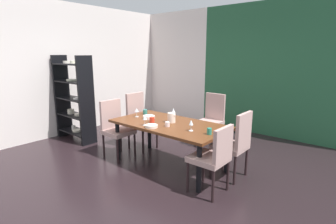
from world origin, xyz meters
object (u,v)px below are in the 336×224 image
object	(u,v)px
chair_left_near	(115,126)
serving_bowl_south	(151,126)
cup_corner	(209,131)
cup_near_window	(167,124)
chair_right_far	(235,142)
pitcher_left	(172,118)
serving_bowl_rear	(149,117)
cup_north	(152,120)
display_shelf	(74,99)
dining_table	(169,128)
chair_left_far	(139,118)
cup_west	(145,112)
wine_glass_front	(137,110)
chair_head_far	(212,117)
wine_glass_center	(173,111)
chair_right_near	(214,155)
wine_glass_near_shelf	(191,123)
wine_glass_right	(145,118)

from	to	relation	value
chair_left_near	serving_bowl_south	bearing A→B (deg)	85.82
cup_corner	cup_near_window	xyz separation A→B (m)	(-0.68, -0.07, -0.01)
chair_right_far	pitcher_left	xyz separation A→B (m)	(-0.99, -0.23, 0.24)
chair_left_near	serving_bowl_rear	xyz separation A→B (m)	(0.53, 0.29, 0.19)
cup_corner	cup_north	xyz separation A→B (m)	(-1.02, -0.05, 0.00)
display_shelf	cup_north	distance (m)	2.12
dining_table	cup_corner	xyz separation A→B (m)	(0.78, -0.10, 0.12)
chair_left_far	cup_corner	xyz separation A→B (m)	(1.77, -0.38, 0.19)
cup_west	pitcher_left	bearing A→B (deg)	-10.27
wine_glass_front	serving_bowl_south	bearing A→B (deg)	-25.76
pitcher_left	serving_bowl_rear	bearing A→B (deg)	-173.24
chair_head_far	pitcher_left	xyz separation A→B (m)	(0.02, -1.27, 0.24)
dining_table	wine_glass_center	distance (m)	0.42
chair_right_near	serving_bowl_rear	xyz separation A→B (m)	(-1.43, 0.29, 0.22)
wine_glass_near_shelf	cup_near_window	xyz separation A→B (m)	(-0.40, -0.05, -0.08)
chair_head_far	wine_glass_right	xyz separation A→B (m)	(-0.18, -1.66, 0.28)
serving_bowl_rear	cup_corner	size ratio (longest dim) A/B	2.23
chair_right_far	cup_near_window	xyz separation A→B (m)	(-0.88, -0.46, 0.20)
cup_north	cup_near_window	world-z (taller)	cup_north
cup_corner	pitcher_left	bearing A→B (deg)	168.98
wine_glass_near_shelf	pitcher_left	world-z (taller)	wine_glass_near_shelf
chair_right_far	pitcher_left	world-z (taller)	chair_right_far
chair_left_near	cup_west	world-z (taller)	chair_left_near
chair_right_far	pitcher_left	size ratio (longest dim) A/B	6.38
chair_left_far	chair_right_near	distance (m)	2.05
serving_bowl_rear	cup_west	distance (m)	0.33
serving_bowl_south	cup_corner	world-z (taller)	cup_corner
cup_west	pitcher_left	size ratio (longest dim) A/B	0.54
chair_right_far	cup_corner	xyz separation A→B (m)	(-0.20, -0.38, 0.21)
chair_left_near	display_shelf	size ratio (longest dim) A/B	0.57
wine_glass_center	wine_glass_right	bearing A→B (deg)	-92.11
serving_bowl_south	display_shelf	bearing A→B (deg)	177.35
chair_head_far	wine_glass_center	xyz separation A→B (m)	(-0.16, -1.00, 0.27)
chair_head_far	wine_glass_near_shelf	size ratio (longest dim) A/B	6.23
wine_glass_center	serving_bowl_south	distance (m)	0.70
cup_corner	cup_near_window	bearing A→B (deg)	-173.92
serving_bowl_rear	cup_corner	bearing A→B (deg)	-4.63
serving_bowl_south	cup_north	size ratio (longest dim) A/B	2.07
wine_glass_near_shelf	cup_corner	xyz separation A→B (m)	(0.29, 0.02, -0.07)
chair_head_far	chair_left_near	bearing A→B (deg)	59.16
chair_left_far	cup_near_window	xyz separation A→B (m)	(1.09, -0.46, 0.18)
chair_right_far	serving_bowl_south	size ratio (longest dim) A/B	5.31
chair_left_near	serving_bowl_rear	bearing A→B (deg)	118.99
wine_glass_near_shelf	cup_north	xyz separation A→B (m)	(-0.73, -0.03, -0.07)
chair_left_near	serving_bowl_south	xyz separation A→B (m)	(0.94, -0.07, 0.18)
wine_glass_right	wine_glass_center	world-z (taller)	wine_glass_right
chair_right_far	chair_right_near	xyz separation A→B (m)	(-0.01, -0.58, -0.02)
chair_head_far	cup_west	bearing A→B (deg)	58.12
chair_right_far	wine_glass_near_shelf	bearing A→B (deg)	129.86
serving_bowl_south	cup_west	bearing A→B (deg)	141.16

